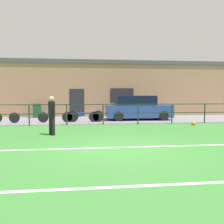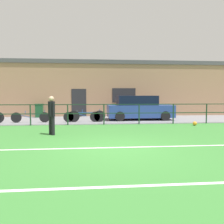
{
  "view_description": "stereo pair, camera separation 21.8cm",
  "coord_description": "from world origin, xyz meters",
  "px_view_note": "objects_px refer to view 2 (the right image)",
  "views": [
    {
      "loc": [
        -1.07,
        -7.27,
        1.69
      ],
      "look_at": [
        0.21,
        3.54,
        0.89
      ],
      "focal_mm": 38.38,
      "sensor_mm": 36.0,
      "label": 1
    },
    {
      "loc": [
        -0.85,
        -7.3,
        1.69
      ],
      "look_at": [
        0.21,
        3.54,
        0.89
      ],
      "focal_mm": 38.38,
      "sensor_mm": 36.0,
      "label": 2
    }
  ],
  "objects_px": {
    "trash_bin_0": "(39,111)",
    "soccer_ball_match": "(195,123)",
    "bicycle_parked_1": "(87,116)",
    "bicycle_parked_3": "(30,117)",
    "bicycle_parked_2": "(82,117)",
    "parked_car_red": "(139,108)",
    "player_goalkeeper": "(52,113)"
  },
  "relations": [
    {
      "from": "player_goalkeeper",
      "to": "soccer_ball_match",
      "type": "bearing_deg",
      "value": 73.35
    },
    {
      "from": "player_goalkeeper",
      "to": "bicycle_parked_2",
      "type": "bearing_deg",
      "value": 131.47
    },
    {
      "from": "bicycle_parked_2",
      "to": "bicycle_parked_3",
      "type": "xyz_separation_m",
      "value": [
        -3.02,
        0.0,
        -0.0
      ]
    },
    {
      "from": "soccer_ball_match",
      "to": "parked_car_red",
      "type": "height_order",
      "value": "parked_car_red"
    },
    {
      "from": "bicycle_parked_1",
      "to": "soccer_ball_match",
      "type": "bearing_deg",
      "value": -19.54
    },
    {
      "from": "bicycle_parked_3",
      "to": "trash_bin_0",
      "type": "bearing_deg",
      "value": 92.28
    },
    {
      "from": "bicycle_parked_1",
      "to": "trash_bin_0",
      "type": "height_order",
      "value": "trash_bin_0"
    },
    {
      "from": "soccer_ball_match",
      "to": "trash_bin_0",
      "type": "height_order",
      "value": "trash_bin_0"
    },
    {
      "from": "soccer_ball_match",
      "to": "bicycle_parked_1",
      "type": "relative_size",
      "value": 0.1
    },
    {
      "from": "bicycle_parked_1",
      "to": "bicycle_parked_2",
      "type": "height_order",
      "value": "bicycle_parked_1"
    },
    {
      "from": "parked_car_red",
      "to": "bicycle_parked_1",
      "type": "relative_size",
      "value": 1.91
    },
    {
      "from": "bicycle_parked_1",
      "to": "bicycle_parked_3",
      "type": "xyz_separation_m",
      "value": [
        -3.33,
        0.0,
        -0.04
      ]
    },
    {
      "from": "player_goalkeeper",
      "to": "parked_car_red",
      "type": "xyz_separation_m",
      "value": [
        4.87,
        5.45,
        -0.15
      ]
    },
    {
      "from": "trash_bin_0",
      "to": "soccer_ball_match",
      "type": "bearing_deg",
      "value": -29.72
    },
    {
      "from": "bicycle_parked_3",
      "to": "trash_bin_0",
      "type": "relative_size",
      "value": 2.29
    },
    {
      "from": "bicycle_parked_1",
      "to": "bicycle_parked_3",
      "type": "bearing_deg",
      "value": 180.0
    },
    {
      "from": "soccer_ball_match",
      "to": "parked_car_red",
      "type": "bearing_deg",
      "value": 127.44
    },
    {
      "from": "soccer_ball_match",
      "to": "bicycle_parked_3",
      "type": "bearing_deg",
      "value": 167.24
    },
    {
      "from": "bicycle_parked_3",
      "to": "bicycle_parked_1",
      "type": "bearing_deg",
      "value": 0.0
    },
    {
      "from": "soccer_ball_match",
      "to": "parked_car_red",
      "type": "distance_m",
      "value": 4.02
    },
    {
      "from": "bicycle_parked_1",
      "to": "trash_bin_0",
      "type": "distance_m",
      "value": 4.74
    },
    {
      "from": "bicycle_parked_1",
      "to": "bicycle_parked_2",
      "type": "distance_m",
      "value": 0.3
    },
    {
      "from": "trash_bin_0",
      "to": "parked_car_red",
      "type": "bearing_deg",
      "value": -17.44
    },
    {
      "from": "parked_car_red",
      "to": "bicycle_parked_2",
      "type": "relative_size",
      "value": 1.93
    },
    {
      "from": "bicycle_parked_1",
      "to": "bicycle_parked_3",
      "type": "relative_size",
      "value": 1.0
    },
    {
      "from": "trash_bin_0",
      "to": "bicycle_parked_3",
      "type": "bearing_deg",
      "value": -87.72
    },
    {
      "from": "soccer_ball_match",
      "to": "bicycle_parked_3",
      "type": "distance_m",
      "value": 9.42
    },
    {
      "from": "bicycle_parked_1",
      "to": "player_goalkeeper",
      "type": "bearing_deg",
      "value": -107.97
    },
    {
      "from": "soccer_ball_match",
      "to": "bicycle_parked_1",
      "type": "height_order",
      "value": "bicycle_parked_1"
    },
    {
      "from": "bicycle_parked_3",
      "to": "trash_bin_0",
      "type": "height_order",
      "value": "trash_bin_0"
    },
    {
      "from": "player_goalkeeper",
      "to": "bicycle_parked_3",
      "type": "bearing_deg",
      "value": 169.31
    },
    {
      "from": "parked_car_red",
      "to": "bicycle_parked_3",
      "type": "xyz_separation_m",
      "value": [
        -6.78,
        -1.07,
        -0.43
      ]
    }
  ]
}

